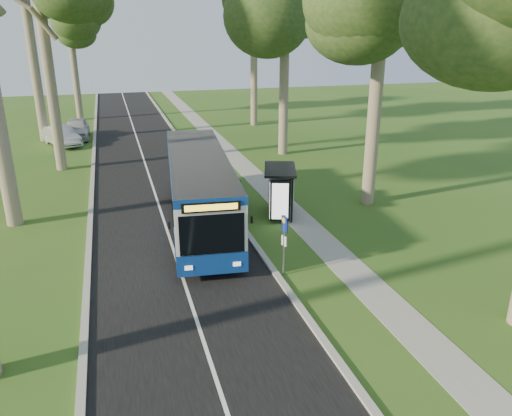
{
  "coord_description": "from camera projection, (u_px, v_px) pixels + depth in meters",
  "views": [
    {
      "loc": [
        -5.6,
        -16.99,
        9.03
      ],
      "look_at": [
        0.17,
        2.66,
        1.6
      ],
      "focal_mm": 35.0,
      "sensor_mm": 36.0,
      "label": 1
    }
  ],
  "objects": [
    {
      "name": "road",
      "position": [
        156.0,
        198.0,
        27.97
      ],
      "size": [
        7.0,
        100.0,
        0.02
      ],
      "primitive_type": "cube",
      "color": "black",
      "rests_on": "ground"
    },
    {
      "name": "bus_shelter",
      "position": [
        285.0,
        184.0,
        24.73
      ],
      "size": [
        2.33,
        3.17,
        2.44
      ],
      "rotation": [
        0.0,
        0.0,
        -0.31
      ],
      "color": "black",
      "rests_on": "ground"
    },
    {
      "name": "car_silver",
      "position": [
        61.0,
        136.0,
        40.29
      ],
      "size": [
        3.45,
        4.96,
        1.55
      ],
      "primitive_type": "imported",
      "rotation": [
        0.0,
        0.0,
        0.43
      ],
      "color": "#ABADB3",
      "rests_on": "ground"
    },
    {
      "name": "bus",
      "position": [
        199.0,
        189.0,
        23.91
      ],
      "size": [
        3.95,
        12.91,
        3.37
      ],
      "rotation": [
        0.0,
        0.0,
        -0.1
      ],
      "color": "silver",
      "rests_on": "ground"
    },
    {
      "name": "kerb_west",
      "position": [
        91.0,
        203.0,
        27.03
      ],
      "size": [
        0.25,
        100.0,
        0.12
      ],
      "primitive_type": "cube",
      "color": "#9E9B93",
      "rests_on": "ground"
    },
    {
      "name": "bus_stop_sign",
      "position": [
        284.0,
        238.0,
        18.82
      ],
      "size": [
        0.14,
        0.34,
        2.46
      ],
      "rotation": [
        0.0,
        0.0,
        0.28
      ],
      "color": "gray",
      "rests_on": "ground"
    },
    {
      "name": "ground",
      "position": [
        271.0,
        268.0,
        19.89
      ],
      "size": [
        120.0,
        120.0,
        0.0
      ],
      "primitive_type": "plane",
      "color": "#2F591B",
      "rests_on": "ground"
    },
    {
      "name": "litter_bin",
      "position": [
        236.0,
        190.0,
        27.65
      ],
      "size": [
        0.61,
        0.61,
        1.07
      ],
      "rotation": [
        0.0,
        0.0,
        0.15
      ],
      "color": "black",
      "rests_on": "ground"
    },
    {
      "name": "car_white",
      "position": [
        77.0,
        129.0,
        42.75
      ],
      "size": [
        2.05,
        5.04,
        1.71
      ],
      "primitive_type": "imported",
      "rotation": [
        0.0,
        0.0,
        -0.0
      ],
      "color": "silver",
      "rests_on": "ground"
    },
    {
      "name": "kerb_east",
      "position": [
        217.0,
        192.0,
        28.89
      ],
      "size": [
        0.25,
        100.0,
        0.12
      ],
      "primitive_type": "cube",
      "color": "#9E9B93",
      "rests_on": "ground"
    },
    {
      "name": "tree_west_e",
      "position": [
        67.0,
        9.0,
        48.24
      ],
      "size": [
        5.2,
        5.2,
        14.5
      ],
      "color": "#7A6B56",
      "rests_on": "ground"
    },
    {
      "name": "tree_east_d",
      "position": [
        254.0,
        10.0,
        45.48
      ],
      "size": [
        5.2,
        5.2,
        14.17
      ],
      "color": "#7A6B56",
      "rests_on": "ground"
    },
    {
      "name": "footpath",
      "position": [
        267.0,
        188.0,
        29.7
      ],
      "size": [
        1.5,
        100.0,
        0.02
      ],
      "primitive_type": "cube",
      "color": "gray",
      "rests_on": "ground"
    },
    {
      "name": "centre_line",
      "position": [
        156.0,
        198.0,
        27.97
      ],
      "size": [
        0.12,
        100.0,
        0.0
      ],
      "primitive_type": "cube",
      "color": "white",
      "rests_on": "road"
    }
  ]
}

